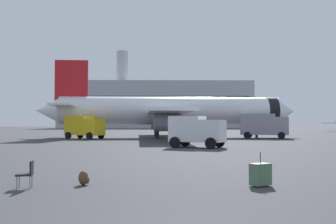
% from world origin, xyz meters
% --- Properties ---
extents(airplane_at_gate, '(35.75, 32.24, 10.50)m').
position_xyz_m(airplane_at_gate, '(0.98, 47.04, 3.66)').
color(airplane_at_gate, white).
rests_on(airplane_at_gate, ground).
extents(service_truck, '(5.27, 4.23, 2.90)m').
position_xyz_m(service_truck, '(-9.86, 43.02, 1.61)').
color(service_truck, yellow).
rests_on(service_truck, ground).
extents(fuel_truck, '(6.45, 4.15, 3.20)m').
position_xyz_m(fuel_truck, '(13.16, 43.84, 1.77)').
color(fuel_truck, gray).
rests_on(fuel_truck, ground).
extents(cargo_van, '(4.83, 3.87, 2.60)m').
position_xyz_m(cargo_van, '(2.79, 25.98, 1.45)').
color(cargo_van, white).
rests_on(cargo_van, ground).
extents(safety_cone_near, '(0.44, 0.44, 0.72)m').
position_xyz_m(safety_cone_near, '(2.71, 56.55, 0.35)').
color(safety_cone_near, '#F2590C').
rests_on(safety_cone_near, ground).
extents(safety_cone_mid, '(0.44, 0.44, 0.82)m').
position_xyz_m(safety_cone_mid, '(7.13, 49.45, 0.40)').
color(safety_cone_mid, '#F2590C').
rests_on(safety_cone_mid, ground).
extents(rolling_suitcase, '(0.75, 0.67, 1.10)m').
position_xyz_m(rolling_suitcase, '(3.12, 6.77, 0.39)').
color(rolling_suitcase, '#476B4C').
rests_on(rolling_suitcase, ground).
extents(traveller_backpack, '(0.36, 0.40, 0.48)m').
position_xyz_m(traveller_backpack, '(-2.64, 7.11, 0.23)').
color(traveller_backpack, brown).
rests_on(traveller_backpack, ground).
extents(gate_chair, '(0.55, 0.55, 0.86)m').
position_xyz_m(gate_chair, '(-4.28, 6.47, 0.50)').
color(gate_chair, black).
rests_on(gate_chair, ground).
extents(terminal_building, '(70.51, 19.16, 29.15)m').
position_xyz_m(terminal_building, '(-2.40, 139.61, 8.72)').
color(terminal_building, '#B2B2B7').
rests_on(terminal_building, ground).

